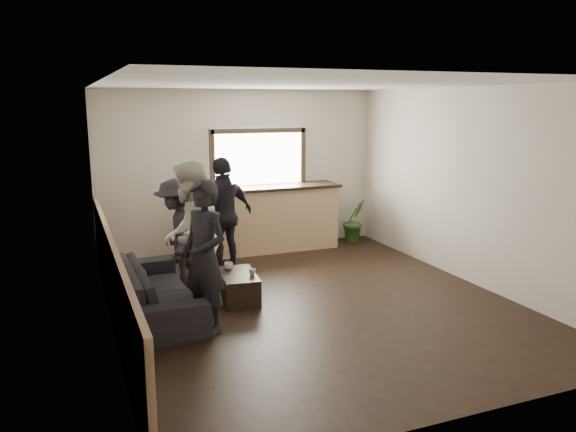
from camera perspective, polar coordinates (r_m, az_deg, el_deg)
name	(u,v)px	position (r m, az deg, el deg)	size (l,w,h in m)	color
ground	(311,302)	(7.49, 2.31, -8.69)	(5.00, 6.00, 0.01)	black
room_shell	(256,195)	(6.85, -3.23, 2.11)	(5.01, 6.01, 2.80)	silver
bar_counter	(264,215)	(9.84, -2.48, 0.12)	(2.70, 0.68, 2.13)	tan
sofa	(156,290)	(7.17, -13.25, -7.30)	(2.14, 0.84, 0.62)	black
coffee_table	(238,287)	(7.53, -5.08, -7.16)	(0.45, 0.82, 0.36)	black
cup_a	(228,266)	(7.66, -6.07, -5.05)	(0.12, 0.12, 0.09)	silver
cup_b	(252,272)	(7.37, -3.66, -5.71)	(0.09, 0.09, 0.09)	silver
potted_plant	(354,220)	(10.56, 6.77, -0.43)	(0.45, 0.37, 0.82)	#2D6623
person_a	(205,257)	(6.39, -8.47, -4.16)	(0.67, 0.76, 1.75)	black
person_b	(190,237)	(7.07, -9.89, -2.08)	(1.01, 1.12, 1.89)	silver
person_c	(177,234)	(8.00, -11.25, -1.79)	(0.68, 1.06, 1.55)	black
person_d	(224,215)	(8.67, -6.50, 0.14)	(1.12, 0.79, 1.77)	black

